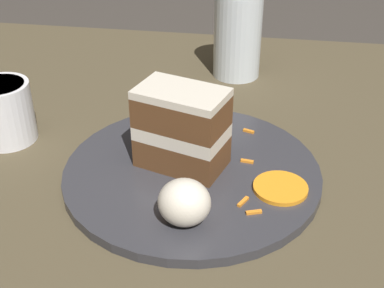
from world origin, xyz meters
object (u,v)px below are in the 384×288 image
orange_garnish (280,188)px  drinking_glass (237,41)px  cake_slice (182,128)px  plate (192,173)px  coffee_mug (4,110)px  cream_dollop (184,202)px

orange_garnish → drinking_glass: (0.08, -0.32, 0.04)m
cake_slice → orange_garnish: size_ratio=1.86×
plate → orange_garnish: orange_garnish is taller
plate → orange_garnish: (-0.10, 0.02, 0.01)m
plate → cake_slice: 0.06m
cake_slice → orange_garnish: bearing=91.3°
coffee_mug → orange_garnish: bearing=168.3°
plate → drinking_glass: 0.30m
cream_dollop → drinking_glass: 0.39m
cream_dollop → coffee_mug: coffee_mug is taller
cream_dollop → orange_garnish: size_ratio=0.88×
plate → cream_dollop: 0.10m
plate → drinking_glass: (-0.03, -0.29, 0.05)m
cream_dollop → coffee_mug: bearing=-29.0°
orange_garnish → drinking_glass: size_ratio=0.45×
orange_garnish → drinking_glass: drinking_glass is taller
plate → cake_slice: cake_slice is taller
drinking_glass → cake_slice: bearing=82.2°
cake_slice → cream_dollop: bearing=28.7°
orange_garnish → coffee_mug: size_ratio=0.77×
drinking_glass → coffee_mug: (0.27, 0.24, -0.01)m
plate → cake_slice: size_ratio=2.67×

